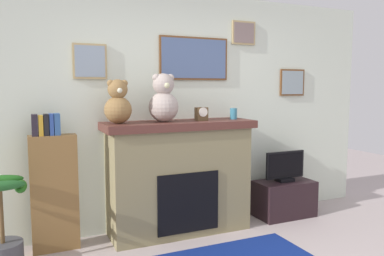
{
  "coord_description": "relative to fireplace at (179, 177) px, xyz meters",
  "views": [
    {
      "loc": [
        -1.58,
        -2.04,
        1.56
      ],
      "look_at": [
        0.08,
        1.69,
        1.13
      ],
      "focal_mm": 35.69,
      "sensor_mm": 36.0,
      "label": 1
    }
  ],
  "objects": [
    {
      "name": "back_wall",
      "position": [
        0.08,
        0.31,
        0.7
      ],
      "size": [
        5.2,
        0.15,
        2.6
      ],
      "color": "silver",
      "rests_on": "ground_plane"
    },
    {
      "name": "fireplace",
      "position": [
        0.0,
        0.0,
        0.0
      ],
      "size": [
        1.61,
        0.56,
        1.21
      ],
      "color": "olive",
      "rests_on": "ground_plane"
    },
    {
      "name": "bookshelf",
      "position": [
        -1.27,
        0.05,
        -0.0
      ],
      "size": [
        0.43,
        0.16,
        1.32
      ],
      "color": "brown",
      "rests_on": "ground_plane"
    },
    {
      "name": "potted_plant",
      "position": [
        -1.71,
        -0.23,
        -0.29
      ],
      "size": [
        0.5,
        0.44,
        0.82
      ],
      "color": "#3F3F44",
      "rests_on": "ground_plane"
    },
    {
      "name": "tv_stand",
      "position": [
        1.36,
        -0.05,
        -0.39
      ],
      "size": [
        0.7,
        0.4,
        0.43
      ],
      "primitive_type": "cube",
      "color": "black",
      "rests_on": "ground_plane"
    },
    {
      "name": "television",
      "position": [
        1.36,
        -0.05,
        -0.0
      ],
      "size": [
        0.53,
        0.14,
        0.37
      ],
      "color": "black",
      "rests_on": "tv_stand"
    },
    {
      "name": "candle_jar",
      "position": [
        0.65,
        -0.02,
        0.66
      ],
      "size": [
        0.08,
        0.08,
        0.12
      ],
      "primitive_type": "cylinder",
      "color": "teal",
      "rests_on": "fireplace"
    },
    {
      "name": "mantel_clock",
      "position": [
        0.25,
        -0.02,
        0.67
      ],
      "size": [
        0.13,
        0.09,
        0.14
      ],
      "color": "brown",
      "rests_on": "fireplace"
    },
    {
      "name": "teddy_bear_cream",
      "position": [
        -0.65,
        -0.02,
        0.79
      ],
      "size": [
        0.27,
        0.27,
        0.43
      ],
      "color": "olive",
      "rests_on": "fireplace"
    },
    {
      "name": "teddy_bear_tan",
      "position": [
        -0.18,
        -0.02,
        0.82
      ],
      "size": [
        0.31,
        0.31,
        0.5
      ],
      "color": "#A79891",
      "rests_on": "fireplace"
    }
  ]
}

